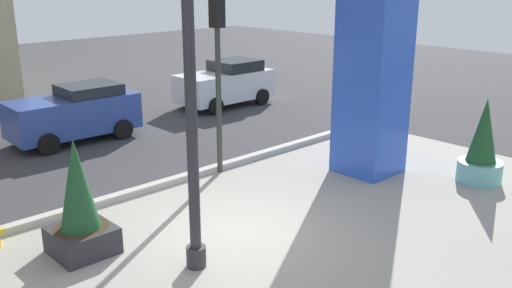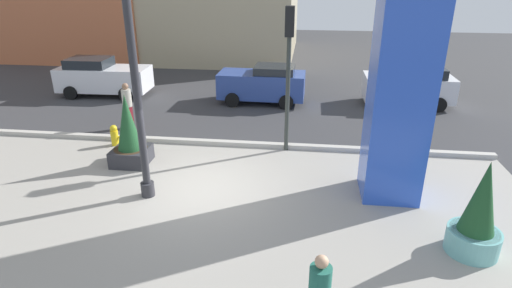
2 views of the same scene
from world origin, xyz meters
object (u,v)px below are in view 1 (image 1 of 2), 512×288
(car_intersection, at_px, (75,113))
(lamp_post, at_px, (190,67))
(car_far_lane, at_px, (226,83))
(potted_plant_mid_plaza, at_px, (79,207))
(traffic_light_corner, at_px, (218,53))
(potted_plant_near_right, at_px, (482,149))
(art_pillar_blue, at_px, (374,50))

(car_intersection, bearing_deg, lamp_post, -103.47)
(lamp_post, distance_m, car_far_lane, 13.15)
(potted_plant_mid_plaza, distance_m, traffic_light_corner, 5.54)
(potted_plant_near_right, relative_size, car_intersection, 0.55)
(traffic_light_corner, xyz_separation_m, car_intersection, (-1.39, 5.39, -2.27))
(potted_plant_mid_plaza, distance_m, car_far_lane, 12.50)
(potted_plant_mid_plaza, bearing_deg, lamp_post, -56.79)
(potted_plant_mid_plaza, bearing_deg, car_intersection, 64.36)
(potted_plant_near_right, relative_size, traffic_light_corner, 0.46)
(traffic_light_corner, distance_m, car_far_lane, 8.14)
(art_pillar_blue, bearing_deg, potted_plant_mid_plaza, 172.95)
(car_far_lane, height_order, car_intersection, car_far_lane)
(lamp_post, xyz_separation_m, car_far_lane, (8.72, 9.44, -2.76))
(traffic_light_corner, bearing_deg, lamp_post, -134.56)
(traffic_light_corner, distance_m, car_intersection, 6.01)
(art_pillar_blue, relative_size, traffic_light_corner, 1.38)
(potted_plant_mid_plaza, xyz_separation_m, car_intersection, (3.40, 7.08, -0.06))
(potted_plant_near_right, height_order, car_far_lane, potted_plant_near_right)
(traffic_light_corner, bearing_deg, potted_plant_near_right, -49.57)
(art_pillar_blue, bearing_deg, traffic_light_corner, 137.83)
(lamp_post, height_order, traffic_light_corner, lamp_post)
(lamp_post, distance_m, traffic_light_corner, 5.07)
(art_pillar_blue, xyz_separation_m, potted_plant_near_right, (1.40, -2.42, -2.36))
(art_pillar_blue, height_order, traffic_light_corner, art_pillar_blue)
(art_pillar_blue, distance_m, car_intersection, 9.42)
(art_pillar_blue, relative_size, car_intersection, 1.65)
(lamp_post, bearing_deg, art_pillar_blue, 8.34)
(potted_plant_near_right, height_order, traffic_light_corner, traffic_light_corner)
(lamp_post, relative_size, potted_plant_mid_plaza, 3.28)
(potted_plant_near_right, bearing_deg, lamp_post, 169.38)
(car_far_lane, xyz_separation_m, car_intersection, (-6.57, -0.46, 0.01))
(lamp_post, relative_size, car_intersection, 1.90)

